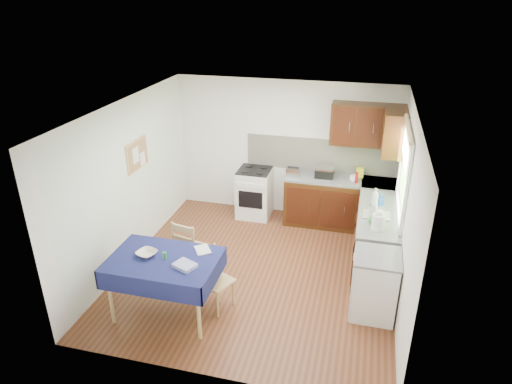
% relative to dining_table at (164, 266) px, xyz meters
% --- Properties ---
extents(floor, '(4.20, 4.20, 0.00)m').
position_rel_dining_table_xyz_m(floor, '(0.92, 1.20, -0.73)').
color(floor, '#552C16').
rests_on(floor, ground).
extents(ceiling, '(4.00, 4.20, 0.02)m').
position_rel_dining_table_xyz_m(ceiling, '(0.92, 1.20, 1.77)').
color(ceiling, white).
rests_on(ceiling, wall_back).
extents(wall_back, '(4.00, 0.02, 2.50)m').
position_rel_dining_table_xyz_m(wall_back, '(0.92, 3.30, 0.52)').
color(wall_back, white).
rests_on(wall_back, ground).
extents(wall_front, '(4.00, 0.02, 2.50)m').
position_rel_dining_table_xyz_m(wall_front, '(0.92, -0.90, 0.52)').
color(wall_front, white).
rests_on(wall_front, ground).
extents(wall_left, '(0.02, 4.20, 2.50)m').
position_rel_dining_table_xyz_m(wall_left, '(-1.08, 1.20, 0.52)').
color(wall_left, white).
rests_on(wall_left, ground).
extents(wall_right, '(0.02, 4.20, 2.50)m').
position_rel_dining_table_xyz_m(wall_right, '(2.92, 1.20, 0.52)').
color(wall_right, white).
rests_on(wall_right, ground).
extents(base_cabinets, '(1.90, 2.30, 0.86)m').
position_rel_dining_table_xyz_m(base_cabinets, '(2.28, 2.46, -0.30)').
color(base_cabinets, black).
rests_on(base_cabinets, ground).
extents(worktop_back, '(1.90, 0.60, 0.04)m').
position_rel_dining_table_xyz_m(worktop_back, '(1.97, 3.00, 0.15)').
color(worktop_back, slate).
rests_on(worktop_back, base_cabinets).
extents(worktop_right, '(0.60, 1.70, 0.04)m').
position_rel_dining_table_xyz_m(worktop_right, '(2.62, 1.85, 0.15)').
color(worktop_right, slate).
rests_on(worktop_right, base_cabinets).
extents(worktop_corner, '(0.60, 0.60, 0.04)m').
position_rel_dining_table_xyz_m(worktop_corner, '(2.62, 3.00, 0.15)').
color(worktop_corner, slate).
rests_on(worktop_corner, base_cabinets).
extents(splashback, '(2.70, 0.02, 0.60)m').
position_rel_dining_table_xyz_m(splashback, '(1.57, 3.29, 0.47)').
color(splashback, beige).
rests_on(splashback, wall_back).
extents(upper_cabinets, '(1.20, 0.85, 0.70)m').
position_rel_dining_table_xyz_m(upper_cabinets, '(2.45, 3.00, 1.12)').
color(upper_cabinets, black).
rests_on(upper_cabinets, wall_back).
extents(stove, '(0.60, 0.61, 0.92)m').
position_rel_dining_table_xyz_m(stove, '(0.42, 3.00, -0.27)').
color(stove, white).
rests_on(stove, ground).
extents(window, '(0.04, 1.48, 1.26)m').
position_rel_dining_table_xyz_m(window, '(2.89, 1.90, 0.92)').
color(window, '#2C5021').
rests_on(window, wall_right).
extents(fridge, '(0.58, 0.60, 0.89)m').
position_rel_dining_table_xyz_m(fridge, '(2.62, 0.65, -0.29)').
color(fridge, white).
rests_on(fridge, ground).
extents(corkboard, '(0.04, 0.62, 0.47)m').
position_rel_dining_table_xyz_m(corkboard, '(-1.05, 1.50, 0.87)').
color(corkboard, tan).
rests_on(corkboard, wall_left).
extents(dining_table, '(1.38, 0.93, 0.84)m').
position_rel_dining_table_xyz_m(dining_table, '(0.00, 0.00, 0.00)').
color(dining_table, '#141144').
rests_on(dining_table, ground).
extents(chair_far, '(0.50, 0.50, 0.94)m').
position_rel_dining_table_xyz_m(chair_far, '(-0.00, 0.83, -0.23)').
color(chair_far, tan).
rests_on(chair_far, ground).
extents(chair_near, '(0.50, 0.50, 0.85)m').
position_rel_dining_table_xyz_m(chair_near, '(0.56, 0.29, -0.28)').
color(chair_near, tan).
rests_on(chair_near, ground).
extents(toaster, '(0.23, 0.14, 0.18)m').
position_rel_dining_table_xyz_m(toaster, '(1.14, 2.91, 0.25)').
color(toaster, '#BABABF').
rests_on(toaster, worktop_back).
extents(sandwich_press, '(0.31, 0.27, 0.18)m').
position_rel_dining_table_xyz_m(sandwich_press, '(1.68, 3.01, 0.26)').
color(sandwich_press, black).
rests_on(sandwich_press, worktop_back).
extents(sauce_bottle, '(0.04, 0.04, 0.20)m').
position_rel_dining_table_xyz_m(sauce_bottle, '(2.23, 2.87, 0.27)').
color(sauce_bottle, '#B30E15').
rests_on(sauce_bottle, worktop_back).
extents(yellow_packet, '(0.14, 0.11, 0.17)m').
position_rel_dining_table_xyz_m(yellow_packet, '(2.28, 3.16, 0.25)').
color(yellow_packet, yellow).
rests_on(yellow_packet, worktop_back).
extents(dish_rack, '(0.38, 0.29, 0.18)m').
position_rel_dining_table_xyz_m(dish_rack, '(2.58, 1.72, 0.19)').
color(dish_rack, '#97969C').
rests_on(dish_rack, worktop_right).
extents(kettle, '(0.18, 0.18, 0.30)m').
position_rel_dining_table_xyz_m(kettle, '(2.60, 1.32, 0.30)').
color(kettle, white).
rests_on(kettle, worktop_right).
extents(cup, '(0.17, 0.17, 0.11)m').
position_rel_dining_table_xyz_m(cup, '(2.18, 2.93, 0.22)').
color(cup, white).
rests_on(cup, worktop_back).
extents(soap_bottle_a, '(0.15, 0.15, 0.28)m').
position_rel_dining_table_xyz_m(soap_bottle_a, '(2.55, 2.07, 0.31)').
color(soap_bottle_a, white).
rests_on(soap_bottle_a, worktop_right).
extents(soap_bottle_b, '(0.12, 0.12, 0.19)m').
position_rel_dining_table_xyz_m(soap_bottle_b, '(2.63, 2.11, 0.27)').
color(soap_bottle_b, blue).
rests_on(soap_bottle_b, worktop_right).
extents(soap_bottle_c, '(0.18, 0.18, 0.16)m').
position_rel_dining_table_xyz_m(soap_bottle_c, '(2.53, 1.48, 0.25)').
color(soap_bottle_c, '#289227').
rests_on(soap_bottle_c, worktop_right).
extents(plate_bowl, '(0.31, 0.31, 0.06)m').
position_rel_dining_table_xyz_m(plate_bowl, '(-0.23, 0.01, 0.14)').
color(plate_bowl, beige).
rests_on(plate_bowl, dining_table).
extents(book, '(0.29, 0.30, 0.02)m').
position_rel_dining_table_xyz_m(book, '(0.34, 0.25, 0.11)').
color(book, white).
rests_on(book, dining_table).
extents(spice_jar, '(0.05, 0.05, 0.10)m').
position_rel_dining_table_xyz_m(spice_jar, '(0.02, 0.00, 0.15)').
color(spice_jar, '#268B33').
rests_on(spice_jar, dining_table).
extents(tea_towel, '(0.32, 0.29, 0.05)m').
position_rel_dining_table_xyz_m(tea_towel, '(0.34, -0.11, 0.13)').
color(tea_towel, '#283C94').
rests_on(tea_towel, dining_table).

